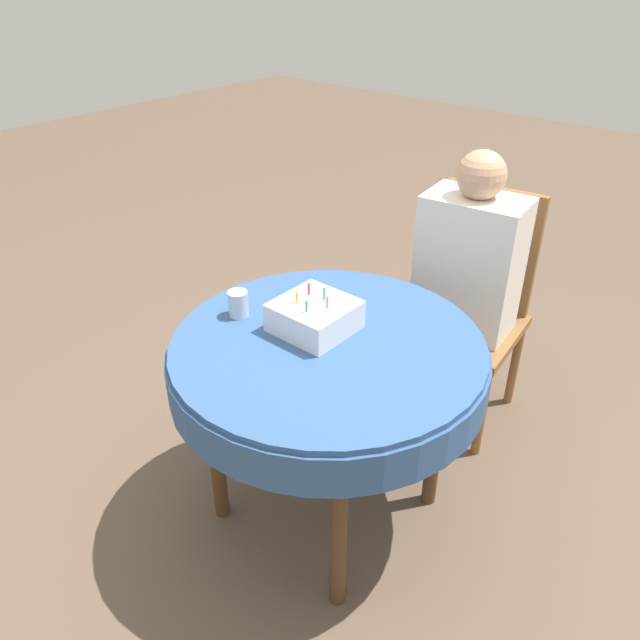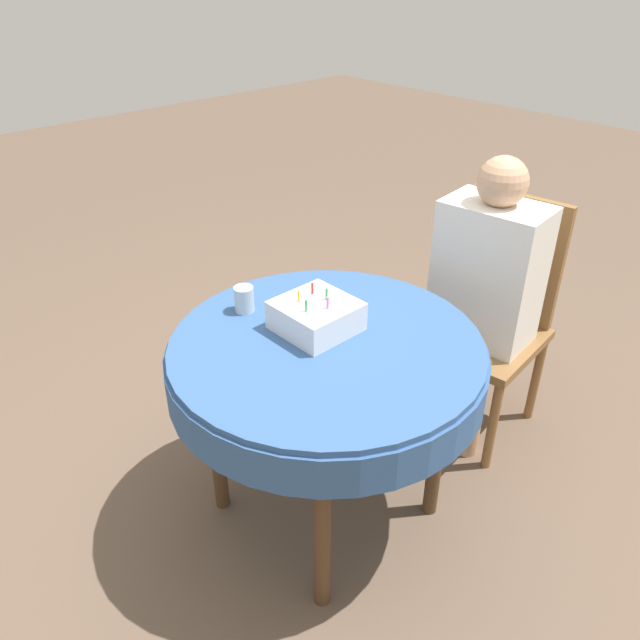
{
  "view_description": "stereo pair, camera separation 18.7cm",
  "coord_description": "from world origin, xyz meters",
  "px_view_note": "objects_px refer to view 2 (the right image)",
  "views": [
    {
      "loc": [
        1.0,
        -1.21,
        1.74
      ],
      "look_at": [
        -0.04,
        0.01,
        0.76
      ],
      "focal_mm": 35.0,
      "sensor_mm": 36.0,
      "label": 1
    },
    {
      "loc": [
        1.13,
        -1.08,
        1.74
      ],
      "look_at": [
        -0.04,
        0.01,
        0.76
      ],
      "focal_mm": 35.0,
      "sensor_mm": 36.0,
      "label": 2
    }
  ],
  "objects_px": {
    "chair": "(491,312)",
    "drinking_glass": "(244,299)",
    "person": "(485,281)",
    "birthday_cake": "(316,316)"
  },
  "relations": [
    {
      "from": "chair",
      "to": "drinking_glass",
      "type": "xyz_separation_m",
      "value": [
        -0.36,
        -0.91,
        0.26
      ]
    },
    {
      "from": "chair",
      "to": "person",
      "type": "distance_m",
      "value": 0.21
    },
    {
      "from": "chair",
      "to": "birthday_cake",
      "type": "distance_m",
      "value": 0.87
    },
    {
      "from": "chair",
      "to": "drinking_glass",
      "type": "height_order",
      "value": "chair"
    },
    {
      "from": "person",
      "to": "drinking_glass",
      "type": "relative_size",
      "value": 13.21
    },
    {
      "from": "birthday_cake",
      "to": "person",
      "type": "bearing_deg",
      "value": 79.32
    },
    {
      "from": "drinking_glass",
      "to": "birthday_cake",
      "type": "bearing_deg",
      "value": 21.84
    },
    {
      "from": "birthday_cake",
      "to": "drinking_glass",
      "type": "bearing_deg",
      "value": -158.16
    },
    {
      "from": "chair",
      "to": "birthday_cake",
      "type": "xyz_separation_m",
      "value": [
        -0.12,
        -0.82,
        0.26
      ]
    },
    {
      "from": "birthday_cake",
      "to": "chair",
      "type": "bearing_deg",
      "value": 81.46
    }
  ]
}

